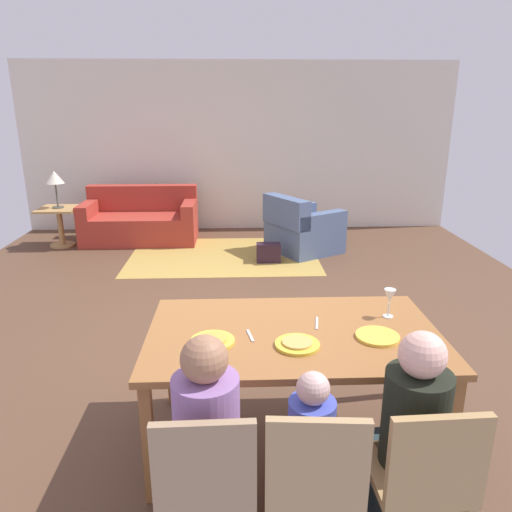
{
  "coord_description": "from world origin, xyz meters",
  "views": [
    {
      "loc": [
        -0.03,
        -4.09,
        2.05
      ],
      "look_at": [
        0.12,
        -0.32,
        0.85
      ],
      "focal_mm": 33.91,
      "sensor_mm": 36.0,
      "label": 1
    }
  ],
  "objects_px": {
    "dining_chair_child": "(314,478)",
    "side_table": "(60,221)",
    "armchair": "(302,230)",
    "dining_table": "(293,342)",
    "wine_glass": "(390,297)",
    "dining_chair_man": "(206,481)",
    "dining_chair_woman": "(423,475)",
    "table_lamp": "(55,179)",
    "plate_near_child": "(297,345)",
    "couch": "(141,221)",
    "person_man": "(208,449)",
    "person_woman": "(409,444)",
    "person_child": "(309,462)",
    "handbag": "(269,253)",
    "plate_near_woman": "(377,336)",
    "plate_near_man": "(212,341)"
  },
  "relations": [
    {
      "from": "wine_glass",
      "to": "dining_chair_man",
      "type": "relative_size",
      "value": 0.21
    },
    {
      "from": "dining_chair_woman",
      "to": "table_lamp",
      "type": "height_order",
      "value": "table_lamp"
    },
    {
      "from": "handbag",
      "to": "person_child",
      "type": "bearing_deg",
      "value": -91.17
    },
    {
      "from": "dining_table",
      "to": "armchair",
      "type": "relative_size",
      "value": 1.46
    },
    {
      "from": "plate_near_woman",
      "to": "wine_glass",
      "type": "bearing_deg",
      "value": 62.46
    },
    {
      "from": "person_child",
      "to": "table_lamp",
      "type": "relative_size",
      "value": 1.71
    },
    {
      "from": "person_child",
      "to": "couch",
      "type": "bearing_deg",
      "value": 108.35
    },
    {
      "from": "dining_chair_man",
      "to": "couch",
      "type": "bearing_deg",
      "value": 103.38
    },
    {
      "from": "couch",
      "to": "armchair",
      "type": "relative_size",
      "value": 1.45
    },
    {
      "from": "side_table",
      "to": "handbag",
      "type": "bearing_deg",
      "value": -16.49
    },
    {
      "from": "dining_chair_child",
      "to": "side_table",
      "type": "relative_size",
      "value": 1.5
    },
    {
      "from": "wine_glass",
      "to": "side_table",
      "type": "relative_size",
      "value": 0.32
    },
    {
      "from": "dining_chair_man",
      "to": "handbag",
      "type": "xyz_separation_m",
      "value": [
        0.56,
        4.49,
        -0.36
      ]
    },
    {
      "from": "side_table",
      "to": "couch",
      "type": "bearing_deg",
      "value": 12.78
    },
    {
      "from": "plate_near_child",
      "to": "wine_glass",
      "type": "bearing_deg",
      "value": 30.2
    },
    {
      "from": "side_table",
      "to": "table_lamp",
      "type": "bearing_deg",
      "value": -45.0
    },
    {
      "from": "plate_near_child",
      "to": "dining_chair_child",
      "type": "distance_m",
      "value": 0.75
    },
    {
      "from": "handbag",
      "to": "side_table",
      "type": "bearing_deg",
      "value": 163.51
    },
    {
      "from": "dining_table",
      "to": "plate_near_woman",
      "type": "distance_m",
      "value": 0.49
    },
    {
      "from": "side_table",
      "to": "dining_chair_woman",
      "type": "bearing_deg",
      "value": -57.54
    },
    {
      "from": "plate_near_child",
      "to": "plate_near_woman",
      "type": "bearing_deg",
      "value": 9.61
    },
    {
      "from": "person_child",
      "to": "person_woman",
      "type": "xyz_separation_m",
      "value": [
        0.47,
        0.01,
        0.08
      ]
    },
    {
      "from": "plate_near_child",
      "to": "dining_chair_man",
      "type": "bearing_deg",
      "value": -124.05
    },
    {
      "from": "dining_chair_child",
      "to": "table_lamp",
      "type": "relative_size",
      "value": 1.61
    },
    {
      "from": "table_lamp",
      "to": "plate_near_child",
      "type": "bearing_deg",
      "value": -57.83
    },
    {
      "from": "plate_near_child",
      "to": "handbag",
      "type": "bearing_deg",
      "value": 88.64
    },
    {
      "from": "dining_table",
      "to": "person_man",
      "type": "distance_m",
      "value": 0.86
    },
    {
      "from": "couch",
      "to": "handbag",
      "type": "bearing_deg",
      "value": -31.32
    },
    {
      "from": "plate_near_child",
      "to": "couch",
      "type": "relative_size",
      "value": 0.15
    },
    {
      "from": "dining_table",
      "to": "side_table",
      "type": "xyz_separation_m",
      "value": [
        -2.95,
        4.51,
        -0.31
      ]
    },
    {
      "from": "couch",
      "to": "dining_table",
      "type": "bearing_deg",
      "value": -69.18
    },
    {
      "from": "dining_chair_child",
      "to": "table_lamp",
      "type": "height_order",
      "value": "table_lamp"
    },
    {
      "from": "wine_glass",
      "to": "dining_chair_woman",
      "type": "relative_size",
      "value": 0.21
    },
    {
      "from": "dining_chair_child",
      "to": "person_woman",
      "type": "height_order",
      "value": "person_woman"
    },
    {
      "from": "armchair",
      "to": "dining_table",
      "type": "bearing_deg",
      "value": -98.28
    },
    {
      "from": "dining_table",
      "to": "side_table",
      "type": "bearing_deg",
      "value": 123.19
    },
    {
      "from": "plate_near_woman",
      "to": "table_lamp",
      "type": "xyz_separation_m",
      "value": [
        -3.42,
        4.61,
        0.24
      ]
    },
    {
      "from": "plate_near_man",
      "to": "armchair",
      "type": "height_order",
      "value": "armchair"
    },
    {
      "from": "plate_near_man",
      "to": "side_table",
      "type": "relative_size",
      "value": 0.43
    },
    {
      "from": "person_child",
      "to": "handbag",
      "type": "relative_size",
      "value": 2.89
    },
    {
      "from": "dining_table",
      "to": "plate_near_child",
      "type": "distance_m",
      "value": 0.2
    },
    {
      "from": "person_man",
      "to": "handbag",
      "type": "distance_m",
      "value": 4.37
    },
    {
      "from": "dining_chair_woman",
      "to": "person_woman",
      "type": "distance_m",
      "value": 0.18
    },
    {
      "from": "dining_chair_child",
      "to": "side_table",
      "type": "xyz_separation_m",
      "value": [
        -2.94,
        5.39,
        -0.11
      ]
    },
    {
      "from": "dining_table",
      "to": "person_child",
      "type": "xyz_separation_m",
      "value": [
        0.0,
        -0.71,
        -0.26
      ]
    },
    {
      "from": "person_man",
      "to": "table_lamp",
      "type": "xyz_separation_m",
      "value": [
        -2.48,
        5.21,
        0.5
      ]
    },
    {
      "from": "plate_near_child",
      "to": "armchair",
      "type": "relative_size",
      "value": 0.21
    },
    {
      "from": "dining_table",
      "to": "person_child",
      "type": "relative_size",
      "value": 1.86
    },
    {
      "from": "dining_table",
      "to": "person_woman",
      "type": "relative_size",
      "value": 1.55
    },
    {
      "from": "plate_near_child",
      "to": "plate_near_woman",
      "type": "relative_size",
      "value": 1.0
    }
  ]
}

